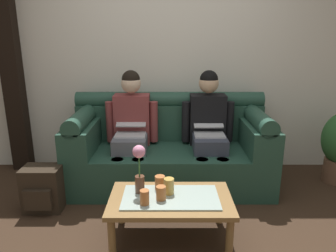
# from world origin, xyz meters

# --- Properties ---
(ground_plane) EXTENTS (14.00, 14.00, 0.00)m
(ground_plane) POSITION_xyz_m (0.00, 0.00, 0.00)
(ground_plane) COLOR #382619
(back_wall_patterned) EXTENTS (6.00, 0.12, 2.90)m
(back_wall_patterned) POSITION_xyz_m (0.00, 1.70, 1.45)
(back_wall_patterned) COLOR silver
(back_wall_patterned) RESTS_ON ground_plane
(timber_pillar) EXTENTS (0.20, 0.20, 2.90)m
(timber_pillar) POSITION_xyz_m (-1.79, 1.58, 1.45)
(timber_pillar) COLOR black
(timber_pillar) RESTS_ON ground_plane
(couch) EXTENTS (2.09, 0.88, 0.96)m
(couch) POSITION_xyz_m (0.00, 1.17, 0.37)
(couch) COLOR #234738
(couch) RESTS_ON ground_plane
(person_left) EXTENTS (0.56, 0.67, 1.22)m
(person_left) POSITION_xyz_m (-0.41, 1.17, 0.66)
(person_left) COLOR #595B66
(person_left) RESTS_ON ground_plane
(person_right) EXTENTS (0.56, 0.67, 1.22)m
(person_right) POSITION_xyz_m (0.41, 1.17, 0.66)
(person_right) COLOR #383D4C
(person_right) RESTS_ON ground_plane
(coffee_table) EXTENTS (0.95, 0.56, 0.37)m
(coffee_table) POSITION_xyz_m (0.00, 0.13, 0.32)
(coffee_table) COLOR olive
(coffee_table) RESTS_ON ground_plane
(flower_vase) EXTENTS (0.10, 0.10, 0.39)m
(flower_vase) POSITION_xyz_m (-0.24, 0.21, 0.60)
(flower_vase) COLOR brown
(flower_vase) RESTS_ON coffee_table
(cup_near_left) EXTENTS (0.08, 0.08, 0.13)m
(cup_near_left) POSITION_xyz_m (-0.01, 0.18, 0.44)
(cup_near_left) COLOR gold
(cup_near_left) RESTS_ON coffee_table
(cup_near_right) EXTENTS (0.07, 0.07, 0.11)m
(cup_near_right) POSITION_xyz_m (-0.07, 0.09, 0.43)
(cup_near_right) COLOR #B26633
(cup_near_right) RESTS_ON coffee_table
(cup_far_center) EXTENTS (0.07, 0.07, 0.11)m
(cup_far_center) POSITION_xyz_m (-0.19, 0.02, 0.43)
(cup_far_center) COLOR #B26633
(cup_far_center) RESTS_ON coffee_table
(cup_far_left) EXTENTS (0.08, 0.08, 0.11)m
(cup_far_left) POSITION_xyz_m (-0.08, 0.26, 0.43)
(cup_far_left) COLOR #B26633
(cup_far_left) RESTS_ON coffee_table
(backpack_left) EXTENTS (0.35, 0.29, 0.42)m
(backpack_left) POSITION_xyz_m (-1.17, 0.58, 0.21)
(backpack_left) COLOR #2D2319
(backpack_left) RESTS_ON ground_plane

